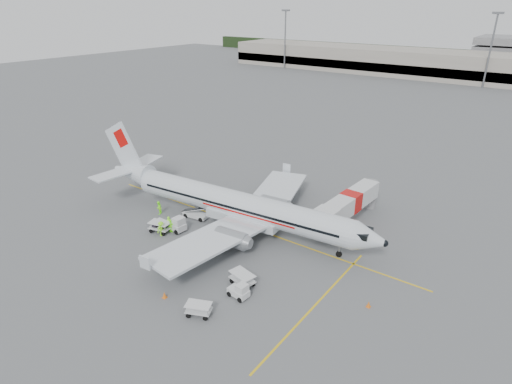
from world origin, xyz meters
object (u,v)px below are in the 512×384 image
tug_aft (176,223)px  belt_loader (196,209)px  jet_bridge (350,208)px  aircraft (238,188)px  tug_fore (238,290)px  tug_mid (213,241)px

tug_aft → belt_loader: bearing=99.5°
belt_loader → jet_bridge: bearing=24.9°
jet_bridge → tug_aft: 21.08m
aircraft → jet_bridge: aircraft is taller
tug_fore → tug_mid: bearing=150.6°
jet_bridge → tug_aft: jet_bridge is taller
aircraft → belt_loader: bearing=-173.6°
tug_fore → tug_aft: bearing=162.7°
tug_mid → tug_fore: bearing=-23.1°
belt_loader → tug_fore: bearing=-40.9°
aircraft → tug_mid: bearing=-89.8°
tug_mid → tug_aft: (-6.09, 0.35, 0.09)m
aircraft → tug_fore: bearing=-57.2°
jet_bridge → belt_loader: jet_bridge is taller
belt_loader → tug_mid: belt_loader is taller
aircraft → tug_aft: aircraft is taller
jet_bridge → belt_loader: 19.07m
aircraft → jet_bridge: (10.12, 9.06, -3.23)m
belt_loader → aircraft: bearing=3.8°
tug_mid → tug_aft: tug_aft is taller
aircraft → tug_aft: size_ratio=15.69×
belt_loader → tug_aft: bearing=-92.5°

